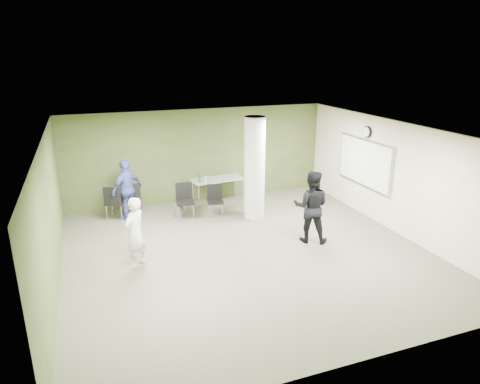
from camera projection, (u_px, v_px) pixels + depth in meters
name	position (u px, v px, depth m)	size (l,w,h in m)	color
floor	(246.00, 252.00, 9.85)	(8.00, 8.00, 0.00)	#525140
ceiling	(247.00, 132.00, 8.97)	(8.00, 8.00, 0.00)	white
wall_back	(199.00, 155.00, 12.98)	(8.00, 0.02, 2.80)	#3B4F25
wall_left	(50.00, 218.00, 8.10)	(0.02, 8.00, 2.80)	#3B4F25
wall_right_cream	(395.00, 177.00, 10.72)	(0.02, 8.00, 2.80)	beige
column	(255.00, 168.00, 11.52)	(0.56, 0.56, 2.80)	silver
whiteboard	(364.00, 163.00, 11.73)	(0.05, 2.30, 1.30)	silver
wall_clock	(367.00, 132.00, 11.47)	(0.06, 0.32, 0.32)	black
folding_table	(217.00, 180.00, 12.92)	(1.63, 0.82, 1.00)	#979792
wastebasket	(179.00, 211.00, 11.95)	(0.27, 0.27, 0.32)	#4C4C4C
chair_back_left	(114.00, 200.00, 11.55)	(0.65, 0.65, 0.99)	black
chair_back_right	(131.00, 196.00, 11.94)	(0.54, 0.54, 0.94)	black
chair_table_left	(185.00, 198.00, 11.77)	(0.54, 0.54, 0.97)	black
chair_table_right	(215.00, 198.00, 11.95)	(0.51, 0.51, 0.88)	black
woman_white	(135.00, 233.00, 8.98)	(0.57, 0.37, 1.56)	silver
man_black	(311.00, 207.00, 10.19)	(0.86, 0.67, 1.77)	black
man_blue	(127.00, 189.00, 11.61)	(0.98, 0.41, 1.67)	#4250A5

